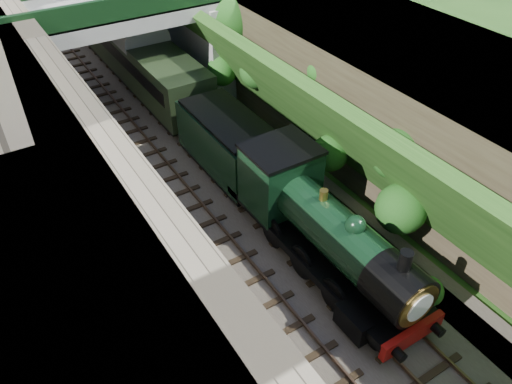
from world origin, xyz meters
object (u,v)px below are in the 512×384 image
Objects in this scene: tree at (232,20)px; locomotive at (323,229)px; road_bridge at (140,34)px; tender at (229,146)px.

tree reaches higher than locomotive.
tender is (0.26, -9.87, -2.46)m from road_bridge.
tender is (-0.00, 7.36, -0.27)m from locomotive.
road_bridge is at bearing 91.48° from tender.
tree reaches higher than tender.
locomotive is at bearing -89.15° from road_bridge.
road_bridge is 2.42× the size of tree.
tree is at bearing 58.40° from tender.
road_bridge is at bearing 90.85° from locomotive.
tree is (4.97, -2.21, 0.57)m from road_bridge.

